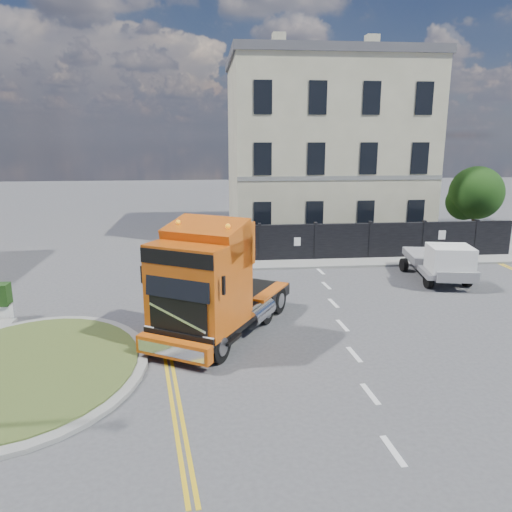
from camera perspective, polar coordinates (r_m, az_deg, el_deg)
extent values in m
plane|color=#424244|center=(18.00, 0.33, -7.83)|extent=(120.00, 120.00, 0.00)
cylinder|color=gray|center=(16.00, -24.75, -11.76)|extent=(6.80, 6.80, 0.12)
cylinder|color=#31471C|center=(15.97, -24.78, -11.50)|extent=(6.20, 6.20, 0.05)
cube|color=black|center=(27.39, 10.88, 1.61)|extent=(18.00, 0.25, 2.00)
cube|color=silver|center=(30.90, 26.17, 1.81)|extent=(2.60, 0.12, 2.00)
cube|color=beige|center=(34.07, 7.59, 11.69)|extent=(12.00, 10.00, 11.00)
cube|color=#535359|center=(34.37, 7.92, 21.31)|extent=(12.30, 10.30, 0.50)
cube|color=beige|center=(33.93, 2.61, 22.80)|extent=(0.80, 0.80, 1.60)
cube|color=beige|center=(35.28, 13.08, 22.13)|extent=(0.80, 0.80, 1.60)
cylinder|color=#382619|center=(33.40, 23.55, 3.21)|extent=(0.24, 0.24, 2.40)
sphere|color=black|center=(33.13, 23.87, 6.61)|extent=(3.20, 3.20, 3.20)
sphere|color=black|center=(33.31, 22.69, 5.71)|extent=(2.20, 2.20, 2.20)
cube|color=gray|center=(26.76, 11.33, -0.76)|extent=(20.00, 1.60, 0.12)
cube|color=black|center=(17.48, -3.43, -5.96)|extent=(5.17, 6.53, 0.44)
cube|color=#C3500D|center=(15.63, -6.42, -3.12)|extent=(3.39, 3.43, 2.74)
cube|color=#C3500D|center=(16.22, -4.68, 1.64)|extent=(2.56, 1.99, 1.37)
cube|color=black|center=(14.51, -8.99, -2.92)|extent=(1.89, 1.13, 1.03)
cube|color=#C3500D|center=(14.94, -9.37, -10.44)|extent=(2.29, 1.52, 0.54)
cylinder|color=black|center=(16.10, -10.98, -8.80)|extent=(0.78, 1.04, 1.02)
cylinder|color=gray|center=(16.10, -10.98, -8.80)|extent=(0.59, 0.66, 0.56)
cylinder|color=black|center=(15.05, -4.29, -10.22)|extent=(0.78, 1.04, 1.02)
cylinder|color=gray|center=(15.05, -4.29, -10.22)|extent=(0.59, 0.66, 0.56)
cylinder|color=black|center=(18.84, -4.89, -5.24)|extent=(0.78, 1.04, 1.02)
cylinder|color=gray|center=(18.84, -4.89, -5.24)|extent=(0.59, 0.66, 0.56)
cylinder|color=black|center=(17.95, 1.04, -6.15)|extent=(0.78, 1.04, 1.02)
cylinder|color=gray|center=(17.95, 1.04, -6.15)|extent=(0.59, 0.66, 0.56)
cylinder|color=black|center=(19.82, -3.23, -4.25)|extent=(0.78, 1.04, 1.02)
cylinder|color=gray|center=(19.82, -3.23, -4.25)|extent=(0.59, 0.66, 0.56)
cylinder|color=black|center=(18.98, 2.45, -5.06)|extent=(0.78, 1.04, 1.02)
cylinder|color=gray|center=(18.98, 2.45, -5.06)|extent=(0.59, 0.66, 0.56)
cube|color=slate|center=(24.84, 19.70, -0.99)|extent=(2.51, 4.74, 0.23)
cube|color=silver|center=(23.48, 21.27, -0.40)|extent=(2.04, 1.96, 1.22)
cylinder|color=black|center=(23.32, 19.11, -2.70)|extent=(0.23, 0.66, 0.66)
cylinder|color=black|center=(24.12, 22.97, -2.51)|extent=(0.23, 0.66, 0.66)
cylinder|color=black|center=(25.81, 16.53, -0.97)|extent=(0.23, 0.66, 0.66)
cylinder|color=black|center=(26.53, 20.11, -0.86)|extent=(0.23, 0.66, 0.66)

